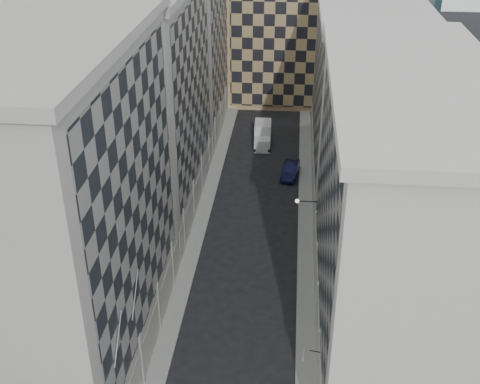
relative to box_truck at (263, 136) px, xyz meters
The scene contains 13 objects.
sidewalk_west 19.74m from the box_truck, 104.80° to the right, with size 1.50×100.00×0.15m, color gray.
sidewalk_east 19.86m from the box_truck, 73.99° to the right, with size 1.50×100.00×0.15m, color gray.
bldg_left_a 40.92m from the box_truck, 105.66° to the right, with size 10.80×22.80×23.70m.
bldg_left_b 21.77m from the box_truck, 123.59° to the right, with size 10.80×22.80×22.70m.
bldg_left_c 15.54m from the box_truck, 150.86° to the left, with size 10.80×22.80×21.70m.
bldg_right_a 36.96m from the box_truck, 71.96° to the right, with size 10.80×26.80×20.70m.
bldg_right_b 15.74m from the box_truck, 32.42° to the right, with size 10.80×28.80×19.70m.
tan_block 20.68m from the box_truck, 83.29° to the left, with size 16.80×14.80×18.80m.
flagpoles_left 43.96m from the box_truck, 97.52° to the right, with size 0.10×6.33×2.33m.
bracket_lamp 25.96m from the box_truck, 79.61° to the right, with size 1.98×0.36×0.36m.
box_truck is the anchor object (origin of this frame).
dark_car 9.27m from the box_truck, 66.40° to the right, with size 1.64×4.71×1.55m, color #0E1134.
shop_sign 41.38m from the box_truck, 82.78° to the right, with size 1.13×0.62×0.70m.
Camera 1 is at (3.49, -21.19, 32.01)m, focal length 45.00 mm.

